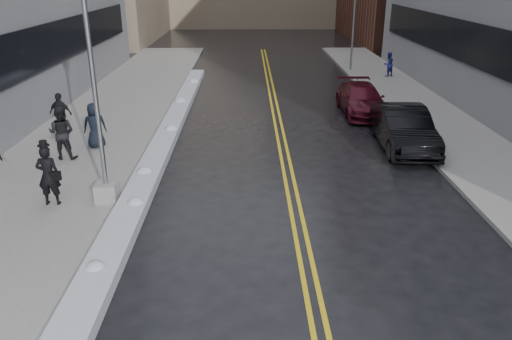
{
  "coord_description": "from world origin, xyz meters",
  "views": [
    {
      "loc": [
        1.06,
        -12.08,
        6.79
      ],
      "look_at": [
        1.29,
        1.64,
        1.3
      ],
      "focal_mm": 35.0,
      "sensor_mm": 36.0,
      "label": 1
    }
  ],
  "objects_px": {
    "pedestrian_d": "(61,113)",
    "pedestrian_east": "(388,64)",
    "fire_hydrant": "(420,117)",
    "pedestrian_fedora": "(48,175)",
    "car_maroon": "(361,99)",
    "pedestrian_c": "(95,125)",
    "traffic_signal": "(354,23)",
    "lamppost": "(99,127)",
    "car_black": "(403,128)",
    "pedestrian_b": "(62,133)"
  },
  "relations": [
    {
      "from": "pedestrian_fedora",
      "to": "car_black",
      "type": "bearing_deg",
      "value": -159.08
    },
    {
      "from": "pedestrian_d",
      "to": "pedestrian_east",
      "type": "xyz_separation_m",
      "value": [
        17.58,
        12.46,
        -0.1
      ]
    },
    {
      "from": "fire_hydrant",
      "to": "car_maroon",
      "type": "xyz_separation_m",
      "value": [
        -2.18,
        2.61,
        0.18
      ]
    },
    {
      "from": "fire_hydrant",
      "to": "car_maroon",
      "type": "relative_size",
      "value": 0.14
    },
    {
      "from": "pedestrian_east",
      "to": "fire_hydrant",
      "type": "bearing_deg",
      "value": 53.57
    },
    {
      "from": "lamppost",
      "to": "pedestrian_d",
      "type": "bearing_deg",
      "value": 118.13
    },
    {
      "from": "pedestrian_fedora",
      "to": "pedestrian_c",
      "type": "xyz_separation_m",
      "value": [
        -0.11,
        5.29,
        -0.03
      ]
    },
    {
      "from": "pedestrian_d",
      "to": "car_black",
      "type": "bearing_deg",
      "value": -173.15
    },
    {
      "from": "traffic_signal",
      "to": "pedestrian_c",
      "type": "distance_m",
      "value": 21.78
    },
    {
      "from": "pedestrian_fedora",
      "to": "car_maroon",
      "type": "distance_m",
      "value": 15.96
    },
    {
      "from": "pedestrian_east",
      "to": "pedestrian_c",
      "type": "bearing_deg",
      "value": 13.81
    },
    {
      "from": "traffic_signal",
      "to": "pedestrian_c",
      "type": "relative_size",
      "value": 3.29
    },
    {
      "from": "pedestrian_b",
      "to": "pedestrian_east",
      "type": "height_order",
      "value": "pedestrian_b"
    },
    {
      "from": "lamppost",
      "to": "pedestrian_east",
      "type": "distance_m",
      "value": 23.95
    },
    {
      "from": "car_black",
      "to": "traffic_signal",
      "type": "bearing_deg",
      "value": 88.01
    },
    {
      "from": "pedestrian_b",
      "to": "pedestrian_fedora",
      "type": "bearing_deg",
      "value": 107.79
    },
    {
      "from": "pedestrian_d",
      "to": "pedestrian_east",
      "type": "height_order",
      "value": "pedestrian_d"
    },
    {
      "from": "pedestrian_d",
      "to": "car_maroon",
      "type": "height_order",
      "value": "pedestrian_d"
    },
    {
      "from": "fire_hydrant",
      "to": "pedestrian_fedora",
      "type": "xyz_separation_m",
      "value": [
        -13.94,
        -8.17,
        0.54
      ]
    },
    {
      "from": "fire_hydrant",
      "to": "car_black",
      "type": "relative_size",
      "value": 0.14
    },
    {
      "from": "car_black",
      "to": "pedestrian_c",
      "type": "bearing_deg",
      "value": -177.72
    },
    {
      "from": "lamppost",
      "to": "pedestrian_east",
      "type": "bearing_deg",
      "value": 54.66
    },
    {
      "from": "pedestrian_b",
      "to": "car_black",
      "type": "distance_m",
      "value": 13.35
    },
    {
      "from": "fire_hydrant",
      "to": "pedestrian_d",
      "type": "distance_m",
      "value": 16.1
    },
    {
      "from": "fire_hydrant",
      "to": "traffic_signal",
      "type": "relative_size",
      "value": 0.12
    },
    {
      "from": "pedestrian_c",
      "to": "pedestrian_d",
      "type": "distance_m",
      "value": 2.77
    },
    {
      "from": "pedestrian_east",
      "to": "car_black",
      "type": "bearing_deg",
      "value": 48.64
    },
    {
      "from": "traffic_signal",
      "to": "pedestrian_c",
      "type": "xyz_separation_m",
      "value": [
        -13.55,
        -16.88,
        -2.34
      ]
    },
    {
      "from": "pedestrian_fedora",
      "to": "traffic_signal",
      "type": "bearing_deg",
      "value": -123.89
    },
    {
      "from": "fire_hydrant",
      "to": "traffic_signal",
      "type": "xyz_separation_m",
      "value": [
        -0.5,
        14.0,
        2.85
      ]
    },
    {
      "from": "pedestrian_fedora",
      "to": "pedestrian_c",
      "type": "relative_size",
      "value": 1.03
    },
    {
      "from": "fire_hydrant",
      "to": "pedestrian_b",
      "type": "distance_m",
      "value": 15.49
    },
    {
      "from": "traffic_signal",
      "to": "car_maroon",
      "type": "relative_size",
      "value": 1.19
    },
    {
      "from": "pedestrian_d",
      "to": "car_maroon",
      "type": "xyz_separation_m",
      "value": [
        13.88,
        3.58,
        -0.31
      ]
    },
    {
      "from": "pedestrian_c",
      "to": "pedestrian_d",
      "type": "xyz_separation_m",
      "value": [
        -2.01,
        1.91,
        -0.02
      ]
    },
    {
      "from": "traffic_signal",
      "to": "pedestrian_fedora",
      "type": "height_order",
      "value": "traffic_signal"
    },
    {
      "from": "car_black",
      "to": "car_maroon",
      "type": "bearing_deg",
      "value": 97.61
    },
    {
      "from": "fire_hydrant",
      "to": "pedestrian_east",
      "type": "bearing_deg",
      "value": 82.46
    },
    {
      "from": "lamppost",
      "to": "pedestrian_d",
      "type": "xyz_separation_m",
      "value": [
        -3.76,
        7.03,
        -1.49
      ]
    },
    {
      "from": "lamppost",
      "to": "traffic_signal",
      "type": "bearing_deg",
      "value": 61.79
    },
    {
      "from": "pedestrian_c",
      "to": "car_maroon",
      "type": "bearing_deg",
      "value": -172.76
    },
    {
      "from": "pedestrian_east",
      "to": "car_maroon",
      "type": "xyz_separation_m",
      "value": [
        -3.7,
        -8.88,
        -0.22
      ]
    },
    {
      "from": "fire_hydrant",
      "to": "car_black",
      "type": "xyz_separation_m",
      "value": [
        -1.64,
        -2.8,
        0.3
      ]
    },
    {
      "from": "lamppost",
      "to": "traffic_signal",
      "type": "distance_m",
      "value": 24.98
    },
    {
      "from": "pedestrian_fedora",
      "to": "car_black",
      "type": "xyz_separation_m",
      "value": [
        12.3,
        5.37,
        -0.24
      ]
    },
    {
      "from": "car_maroon",
      "to": "pedestrian_b",
      "type": "bearing_deg",
      "value": -151.48
    },
    {
      "from": "pedestrian_d",
      "to": "pedestrian_b",
      "type": "bearing_deg",
      "value": 123.91
    },
    {
      "from": "traffic_signal",
      "to": "car_black",
      "type": "relative_size",
      "value": 1.16
    },
    {
      "from": "pedestrian_east",
      "to": "car_black",
      "type": "xyz_separation_m",
      "value": [
        -3.16,
        -14.29,
        -0.09
      ]
    },
    {
      "from": "pedestrian_fedora",
      "to": "pedestrian_d",
      "type": "height_order",
      "value": "pedestrian_fedora"
    }
  ]
}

